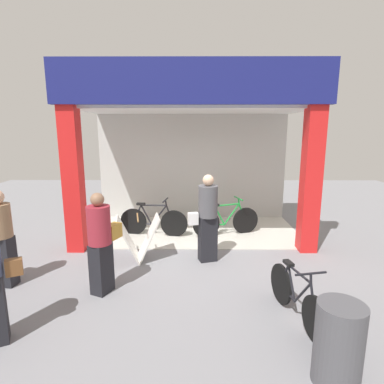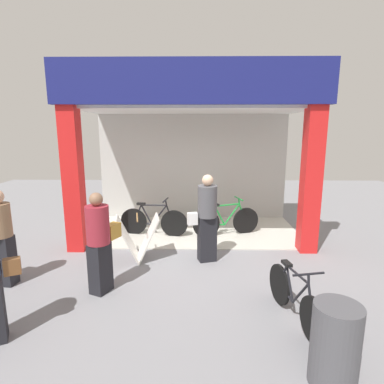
# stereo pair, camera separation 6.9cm
# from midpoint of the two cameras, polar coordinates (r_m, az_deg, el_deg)

# --- Properties ---
(ground_plane) EXTENTS (18.58, 18.58, 0.00)m
(ground_plane) POSITION_cam_midpoint_polar(r_m,az_deg,el_deg) (6.90, 0.21, -10.48)
(ground_plane) COLOR gray
(ground_plane) RESTS_ON ground
(shop_facade) EXTENTS (5.49, 2.87, 3.89)m
(shop_facade) POSITION_cam_midpoint_polar(r_m,az_deg,el_deg) (7.72, 0.33, 7.72)
(shop_facade) COLOR beige
(shop_facade) RESTS_ON ground
(bicycle_inside_0) EXTENTS (1.67, 0.46, 0.92)m
(bicycle_inside_0) POSITION_cam_midpoint_polar(r_m,az_deg,el_deg) (7.70, -6.78, -5.28)
(bicycle_inside_0) COLOR black
(bicycle_inside_0) RESTS_ON ground
(bicycle_inside_1) EXTENTS (1.63, 0.59, 0.93)m
(bicycle_inside_1) POSITION_cam_midpoint_polar(r_m,az_deg,el_deg) (7.69, 6.52, -5.28)
(bicycle_inside_1) COLOR black
(bicycle_inside_1) RESTS_ON ground
(bicycle_parked_0) EXTENTS (0.43, 1.50, 0.84)m
(bicycle_parked_0) POSITION_cam_midpoint_polar(r_m,az_deg,el_deg) (4.68, 18.61, -17.87)
(bicycle_parked_0) COLOR black
(bicycle_parked_0) RESTS_ON ground
(sandwich_board_sign) EXTENTS (0.93, 0.74, 0.90)m
(sandwich_board_sign) POSITION_cam_midpoint_polar(r_m,az_deg,el_deg) (6.36, -9.52, -8.30)
(sandwich_board_sign) COLOR silver
(sandwich_board_sign) RESTS_ON ground
(pedestrian_0) EXTENTS (0.62, 0.46, 1.73)m
(pedestrian_0) POSITION_cam_midpoint_polar(r_m,az_deg,el_deg) (6.09, 3.05, -4.52)
(pedestrian_0) COLOR black
(pedestrian_0) RESTS_ON ground
(pedestrian_1) EXTENTS (0.50, 0.70, 1.63)m
(pedestrian_1) POSITION_cam_midpoint_polar(r_m,az_deg,el_deg) (5.17, -16.11, -8.57)
(pedestrian_1) COLOR black
(pedestrian_1) RESTS_ON ground
(pedestrian_3) EXTENTS (0.57, 0.41, 1.63)m
(pedestrian_3) POSITION_cam_midpoint_polar(r_m,az_deg,el_deg) (6.04, -31.24, -6.87)
(pedestrian_3) COLOR black
(pedestrian_3) RESTS_ON ground
(trash_bin) EXTENTS (0.48, 0.48, 0.88)m
(trash_bin) POSITION_cam_midpoint_polar(r_m,az_deg,el_deg) (3.81, 25.13, -23.96)
(trash_bin) COLOR #4C4C51
(trash_bin) RESTS_ON ground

